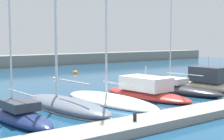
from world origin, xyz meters
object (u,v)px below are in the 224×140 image
at_px(sailboat_navy_second, 15,113).
at_px(motorboat_red_fifth, 145,91).
at_px(motorboat_sand_seventh, 209,82).
at_px(sailboat_slate_third, 66,103).
at_px(mooring_buoy_white, 55,79).
at_px(mooring_buoy_orange, 76,73).
at_px(dock_bollard, 135,117).
at_px(sailboat_charcoal_sixth, 174,88).
at_px(sailboat_white_fourth, 110,100).

relative_size(sailboat_navy_second, motorboat_red_fifth, 1.70).
distance_m(sailboat_navy_second, motorboat_sand_seventh, 19.17).
xyz_separation_m(sailboat_slate_third, mooring_buoy_white, (7.21, 16.20, -0.45)).
xyz_separation_m(sailboat_navy_second, mooring_buoy_white, (11.12, 16.98, -0.40)).
height_order(motorboat_red_fifth, mooring_buoy_orange, motorboat_red_fifth).
bearing_deg(dock_bollard, motorboat_red_fifth, 44.54).
bearing_deg(mooring_buoy_white, dock_bollard, -106.31).
relative_size(sailboat_navy_second, mooring_buoy_white, 30.03).
height_order(sailboat_slate_third, mooring_buoy_orange, sailboat_slate_third).
bearing_deg(sailboat_slate_third, sailboat_navy_second, 97.24).
height_order(sailboat_slate_third, dock_bollard, sailboat_slate_third).
distance_m(motorboat_red_fifth, motorboat_sand_seventh, 7.61).
bearing_deg(motorboat_sand_seventh, mooring_buoy_orange, 5.57).
bearing_deg(sailboat_slate_third, mooring_buoy_orange, -35.65).
xyz_separation_m(mooring_buoy_orange, dock_bollard, (-12.15, -27.29, 0.71)).
distance_m(mooring_buoy_white, dock_bollard, 24.08).
xyz_separation_m(sailboat_navy_second, dock_bollard, (4.36, -6.13, 0.31)).
distance_m(sailboat_slate_third, motorboat_red_fifth, 7.67).
height_order(sailboat_charcoal_sixth, mooring_buoy_orange, sailboat_charcoal_sixth).
xyz_separation_m(sailboat_slate_third, motorboat_sand_seventh, (15.26, -0.43, 0.31)).
xyz_separation_m(sailboat_white_fourth, motorboat_sand_seventh, (11.23, -0.76, 0.57)).
distance_m(sailboat_slate_third, motorboat_sand_seventh, 15.26).
distance_m(motorboat_sand_seventh, dock_bollard, 16.15).
bearing_deg(sailboat_white_fourth, sailboat_charcoal_sixth, -91.58).
xyz_separation_m(motorboat_sand_seventh, dock_bollard, (-14.80, -6.47, -0.04)).
distance_m(sailboat_navy_second, motorboat_red_fifth, 11.62).
bearing_deg(mooring_buoy_orange, sailboat_slate_third, -121.71).
distance_m(sailboat_charcoal_sixth, motorboat_sand_seventh, 3.82).
relative_size(sailboat_navy_second, dock_bollard, 35.86).
bearing_deg(sailboat_navy_second, dock_bollard, -148.17).
bearing_deg(sailboat_slate_third, sailboat_white_fourth, -89.25).
bearing_deg(motorboat_red_fifth, sailboat_charcoal_sixth, -88.86).
height_order(motorboat_red_fifth, sailboat_charcoal_sixth, sailboat_charcoal_sixth).
relative_size(sailboat_white_fourth, mooring_buoy_orange, 23.04).
xyz_separation_m(sailboat_charcoal_sixth, motorboat_sand_seventh, (3.66, -1.04, 0.34)).
xyz_separation_m(sailboat_charcoal_sixth, mooring_buoy_orange, (1.01, 19.78, -0.41)).
bearing_deg(mooring_buoy_white, motorboat_red_fifth, -88.35).
bearing_deg(motorboat_sand_seventh, sailboat_white_fourth, 84.43).
bearing_deg(motorboat_red_fifth, motorboat_sand_seventh, -99.57).
xyz_separation_m(sailboat_navy_second, sailboat_charcoal_sixth, (15.50, 1.38, 0.02)).
bearing_deg(mooring_buoy_orange, sailboat_navy_second, -127.96).
relative_size(motorboat_red_fifth, mooring_buoy_orange, 10.84).
bearing_deg(dock_bollard, sailboat_slate_third, 93.76).
distance_m(motorboat_red_fifth, mooring_buoy_orange, 20.79).
bearing_deg(sailboat_white_fourth, mooring_buoy_orange, -26.87).
bearing_deg(sailboat_slate_third, sailboat_charcoal_sixth, -90.91).
xyz_separation_m(mooring_buoy_white, mooring_buoy_orange, (5.39, 4.19, 0.00)).
relative_size(motorboat_sand_seventh, dock_bollard, 17.50).
relative_size(motorboat_sand_seventh, mooring_buoy_white, 14.65).
height_order(motorboat_red_fifth, dock_bollard, motorboat_red_fifth).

